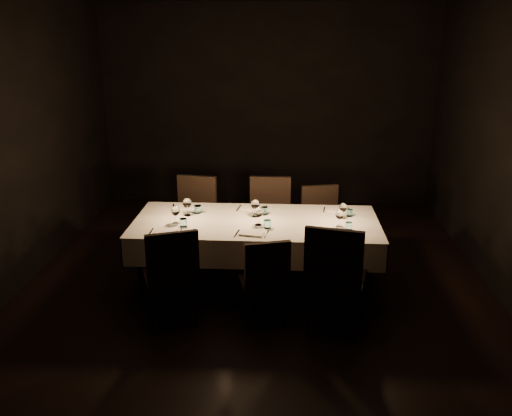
# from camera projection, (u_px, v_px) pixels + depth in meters

# --- Properties ---
(room) EXTENTS (5.01, 6.01, 3.01)m
(room) POSITION_uv_depth(u_px,v_px,m) (256.00, 151.00, 5.33)
(room) COLOR black
(room) RESTS_ON ground
(dining_table) EXTENTS (2.52, 1.12, 0.76)m
(dining_table) POSITION_uv_depth(u_px,v_px,m) (256.00, 228.00, 5.59)
(dining_table) COLOR black
(dining_table) RESTS_ON ground
(chair_near_left) EXTENTS (0.60, 0.60, 0.97)m
(chair_near_left) POSITION_uv_depth(u_px,v_px,m) (172.00, 273.00, 4.92)
(chair_near_left) COLOR black
(chair_near_left) RESTS_ON ground
(place_setting_near_left) EXTENTS (0.33, 0.41, 0.18)m
(place_setting_near_left) POSITION_uv_depth(u_px,v_px,m) (174.00, 220.00, 5.38)
(place_setting_near_left) COLOR silver
(place_setting_near_left) RESTS_ON dining_table
(chair_near_center) EXTENTS (0.51, 0.51, 0.87)m
(chair_near_center) POSITION_uv_depth(u_px,v_px,m) (265.00, 277.00, 4.94)
(chair_near_center) COLOR black
(chair_near_center) RESTS_ON ground
(place_setting_near_center) EXTENTS (0.35, 0.41, 0.19)m
(place_setting_near_center) POSITION_uv_depth(u_px,v_px,m) (258.00, 221.00, 5.34)
(place_setting_near_center) COLOR silver
(place_setting_near_center) RESTS_ON dining_table
(chair_near_right) EXTENTS (0.61, 0.61, 1.05)m
(chair_near_right) POSITION_uv_depth(u_px,v_px,m) (335.00, 275.00, 4.80)
(chair_near_right) COLOR black
(chair_near_right) RESTS_ON ground
(place_setting_near_right) EXTENTS (0.32, 0.40, 0.17)m
(place_setting_near_right) POSITION_uv_depth(u_px,v_px,m) (341.00, 224.00, 5.30)
(place_setting_near_right) COLOR silver
(place_setting_near_right) RESTS_ON dining_table
(chair_far_left) EXTENTS (0.55, 0.55, 0.99)m
(chair_far_left) POSITION_uv_depth(u_px,v_px,m) (195.00, 215.00, 6.40)
(chair_far_left) COLOR black
(chair_far_left) RESTS_ON ground
(place_setting_far_left) EXTENTS (0.37, 0.41, 0.19)m
(place_setting_far_left) POSITION_uv_depth(u_px,v_px,m) (189.00, 206.00, 5.79)
(place_setting_far_left) COLOR silver
(place_setting_far_left) RESTS_ON dining_table
(chair_far_center) EXTENTS (0.48, 0.48, 1.00)m
(chair_far_center) POSITION_uv_depth(u_px,v_px,m) (270.00, 217.00, 6.34)
(chair_far_center) COLOR black
(chair_far_center) RESTS_ON ground
(place_setting_far_center) EXTENTS (0.35, 0.41, 0.19)m
(place_setting_far_center) POSITION_uv_depth(u_px,v_px,m) (256.00, 207.00, 5.75)
(place_setting_far_center) COLOR silver
(place_setting_far_center) RESTS_ON dining_table
(chair_far_right) EXTENTS (0.52, 0.52, 0.90)m
(chair_far_right) POSITION_uv_depth(u_px,v_px,m) (322.00, 221.00, 6.32)
(chair_far_right) COLOR black
(chair_far_right) RESTS_ON ground
(place_setting_far_right) EXTENTS (0.31, 0.39, 0.17)m
(place_setting_far_right) POSITION_uv_depth(u_px,v_px,m) (342.00, 210.00, 5.71)
(place_setting_far_right) COLOR silver
(place_setting_far_right) RESTS_ON dining_table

